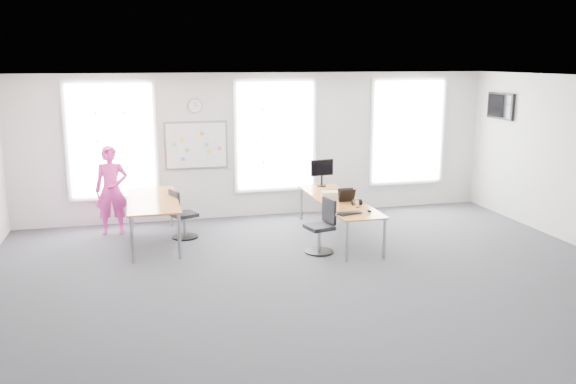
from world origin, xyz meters
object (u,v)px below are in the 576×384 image
object	(u,v)px
chair_right	(322,229)
keyboard	(350,213)
headphones	(357,202)
monitor	(322,170)
desk_right	(339,202)
desk_left	(153,203)
chair_left	(182,217)
person	(112,190)

from	to	relation	value
chair_right	keyboard	world-z (taller)	chair_right
headphones	monitor	xyz separation A→B (m)	(-0.11, 1.74, 0.28)
desk_right	headphones	size ratio (longest dim) A/B	15.76
desk_right	chair_right	bearing A→B (deg)	-125.11
desk_left	keyboard	bearing A→B (deg)	-25.21
desk_left	monitor	size ratio (longest dim) A/B	3.99
desk_right	chair_left	xyz separation A→B (m)	(-2.85, 0.62, -0.26)
desk_left	chair_right	distance (m)	3.09
chair_left	desk_left	bearing A→B (deg)	86.68
desk_left	monitor	bearing A→B (deg)	13.07
desk_left	keyboard	size ratio (longest dim) A/B	5.11
chair_right	desk_right	bearing A→B (deg)	131.65
chair_left	keyboard	bearing A→B (deg)	-143.17
headphones	monitor	bearing A→B (deg)	83.17
desk_right	person	bearing A→B (deg)	162.61
headphones	desk_left	bearing A→B (deg)	154.62
headphones	desk_right	bearing A→B (deg)	98.86
chair_right	keyboard	bearing A→B (deg)	46.25
headphones	monitor	distance (m)	1.76
desk_left	headphones	bearing A→B (deg)	-14.90
desk_left	monitor	xyz separation A→B (m)	(3.42, 0.80, 0.30)
keyboard	headphones	size ratio (longest dim) A/B	2.33
desk_right	headphones	distance (m)	0.52
monitor	headphones	bearing A→B (deg)	-94.66
keyboard	monitor	xyz separation A→B (m)	(0.22, 2.30, 0.32)
person	monitor	xyz separation A→B (m)	(4.15, -0.03, 0.20)
keyboard	headphones	bearing A→B (deg)	41.13
chair_left	chair_right	bearing A→B (deg)	-143.43
desk_left	keyboard	distance (m)	3.54
desk_right	monitor	size ratio (longest dim) A/B	5.27
desk_right	chair_left	bearing A→B (deg)	167.71
desk_left	headphones	distance (m)	3.66
person	headphones	xyz separation A→B (m)	(4.26, -1.77, -0.08)
chair_right	chair_left	bearing A→B (deg)	-135.44
person	keyboard	size ratio (longest dim) A/B	3.90
chair_right	monitor	size ratio (longest dim) A/B	1.69
chair_right	keyboard	distance (m)	0.57
keyboard	monitor	bearing A→B (deg)	66.08
desk_right	person	world-z (taller)	person
desk_right	headphones	xyz separation A→B (m)	(0.17, -0.49, 0.10)
chair_right	headphones	world-z (taller)	chair_right
person	headphones	size ratio (longest dim) A/B	9.10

